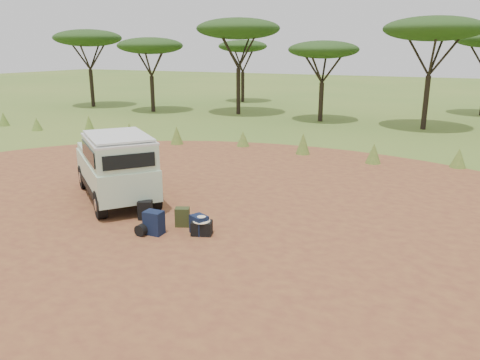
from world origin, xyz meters
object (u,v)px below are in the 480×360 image
at_px(walking_staff, 139,177).
at_px(backpack_black, 145,210).
at_px(backpack_olive, 182,217).
at_px(duffel_navy, 199,225).
at_px(safari_vehicle, 116,167).
at_px(backpack_navy, 154,223).
at_px(hard_case, 202,228).

xyz_separation_m(walking_staff, backpack_black, (0.99, -1.05, -0.51)).
xyz_separation_m(backpack_black, backpack_olive, (1.15, -0.01, -0.01)).
relative_size(backpack_olive, duffel_navy, 1.05).
height_order(safari_vehicle, backpack_black, safari_vehicle).
xyz_separation_m(walking_staff, backpack_navy, (1.80, -1.80, -0.47)).
distance_m(duffel_navy, hard_case, 0.12).
bearing_deg(backpack_olive, backpack_black, 155.25).
bearing_deg(backpack_navy, backpack_black, 135.81).
relative_size(backpack_olive, hard_case, 1.01).
bearing_deg(walking_staff, hard_case, -46.51).
bearing_deg(backpack_black, backpack_olive, -26.85).
bearing_deg(backpack_olive, walking_staff, 129.23).
bearing_deg(safari_vehicle, walking_staff, 43.34).
height_order(backpack_olive, duffel_navy, backpack_olive).
xyz_separation_m(walking_staff, duffel_navy, (2.76, -1.30, -0.53)).
bearing_deg(duffel_navy, backpack_olive, -176.27).
height_order(safari_vehicle, backpack_navy, safari_vehicle).
height_order(backpack_black, backpack_navy, backpack_navy).
bearing_deg(walking_staff, duffel_navy, -46.62).
relative_size(walking_staff, backpack_navy, 2.67).
bearing_deg(backpack_olive, hard_case, -45.53).
relative_size(backpack_black, duffel_navy, 1.08).
xyz_separation_m(backpack_navy, duffel_navy, (0.96, 0.50, -0.06)).
bearing_deg(backpack_olive, duffel_navy, -45.47).
bearing_deg(backpack_olive, safari_vehicle, 136.52).
xyz_separation_m(duffel_navy, hard_case, (0.09, -0.04, -0.06)).
relative_size(walking_staff, hard_case, 3.22).
relative_size(backpack_navy, duffel_navy, 1.26).
bearing_deg(backpack_black, duffel_navy, -34.48).
distance_m(walking_staff, backpack_navy, 2.59).
xyz_separation_m(safari_vehicle, backpack_navy, (2.55, -1.74, -0.70)).
bearing_deg(walking_staff, backpack_olive, -47.79).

